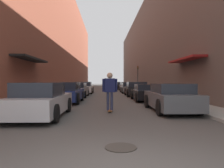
{
  "coord_description": "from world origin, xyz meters",
  "views": [
    {
      "loc": [
        -0.28,
        -3.17,
        1.46
      ],
      "look_at": [
        0.17,
        10.82,
        1.25
      ],
      "focal_mm": 35.0,
      "sensor_mm": 36.0,
      "label": 1
    }
  ],
  "objects_px": {
    "parked_car_right_5": "(122,86)",
    "skateboarder": "(110,88)",
    "parked_car_right_0": "(170,98)",
    "traffic_light": "(138,75)",
    "parked_car_right_1": "(147,93)",
    "parked_car_left_0": "(41,101)",
    "manhole_cover": "(121,147)",
    "parked_car_right_2": "(136,89)",
    "parked_car_right_4": "(126,86)",
    "parked_car_left_1": "(66,93)",
    "parked_car_left_2": "(77,90)",
    "parked_car_left_3": "(84,88)",
    "parked_car_right_3": "(129,88)"
  },
  "relations": [
    {
      "from": "parked_car_left_3",
      "to": "parked_car_right_2",
      "type": "relative_size",
      "value": 1.1
    },
    {
      "from": "parked_car_right_0",
      "to": "parked_car_right_2",
      "type": "bearing_deg",
      "value": 90.85
    },
    {
      "from": "parked_car_left_0",
      "to": "parked_car_right_5",
      "type": "bearing_deg",
      "value": 78.96
    },
    {
      "from": "parked_car_right_1",
      "to": "manhole_cover",
      "type": "xyz_separation_m",
      "value": [
        -2.73,
        -11.06,
        -0.59
      ]
    },
    {
      "from": "parked_car_left_0",
      "to": "parked_car_right_1",
      "type": "relative_size",
      "value": 1.07
    },
    {
      "from": "parked_car_right_1",
      "to": "skateboarder",
      "type": "relative_size",
      "value": 2.19
    },
    {
      "from": "parked_car_right_4",
      "to": "parked_car_right_3",
      "type": "bearing_deg",
      "value": -91.84
    },
    {
      "from": "parked_car_left_1",
      "to": "parked_car_right_1",
      "type": "relative_size",
      "value": 1.05
    },
    {
      "from": "parked_car_left_3",
      "to": "parked_car_right_0",
      "type": "height_order",
      "value": "parked_car_left_3"
    },
    {
      "from": "parked_car_left_3",
      "to": "skateboarder",
      "type": "distance_m",
      "value": 15.18
    },
    {
      "from": "parked_car_left_2",
      "to": "skateboarder",
      "type": "height_order",
      "value": "skateboarder"
    },
    {
      "from": "parked_car_left_1",
      "to": "parked_car_left_0",
      "type": "bearing_deg",
      "value": -89.85
    },
    {
      "from": "parked_car_right_0",
      "to": "parked_car_right_2",
      "type": "height_order",
      "value": "parked_car_right_2"
    },
    {
      "from": "parked_car_right_0",
      "to": "parked_car_right_1",
      "type": "distance_m",
      "value": 5.49
    },
    {
      "from": "parked_car_right_3",
      "to": "parked_car_right_4",
      "type": "bearing_deg",
      "value": 88.16
    },
    {
      "from": "parked_car_left_2",
      "to": "parked_car_left_3",
      "type": "xyz_separation_m",
      "value": [
        0.14,
        5.41,
        0.03
      ]
    },
    {
      "from": "parked_car_right_1",
      "to": "manhole_cover",
      "type": "height_order",
      "value": "parked_car_right_1"
    },
    {
      "from": "parked_car_left_0",
      "to": "parked_car_right_0",
      "type": "relative_size",
      "value": 0.97
    },
    {
      "from": "parked_car_left_0",
      "to": "manhole_cover",
      "type": "distance_m",
      "value": 5.06
    },
    {
      "from": "parked_car_left_3",
      "to": "parked_car_left_2",
      "type": "bearing_deg",
      "value": -91.48
    },
    {
      "from": "parked_car_right_5",
      "to": "skateboarder",
      "type": "height_order",
      "value": "skateboarder"
    },
    {
      "from": "parked_car_left_1",
      "to": "parked_car_right_0",
      "type": "relative_size",
      "value": 0.96
    },
    {
      "from": "parked_car_right_0",
      "to": "traffic_light",
      "type": "bearing_deg",
      "value": 85.74
    },
    {
      "from": "parked_car_right_2",
      "to": "parked_car_right_4",
      "type": "relative_size",
      "value": 0.88
    },
    {
      "from": "skateboarder",
      "to": "manhole_cover",
      "type": "relative_size",
      "value": 2.63
    },
    {
      "from": "parked_car_left_3",
      "to": "manhole_cover",
      "type": "distance_m",
      "value": 20.66
    },
    {
      "from": "parked_car_right_5",
      "to": "manhole_cover",
      "type": "relative_size",
      "value": 5.97
    },
    {
      "from": "parked_car_right_5",
      "to": "skateboarder",
      "type": "bearing_deg",
      "value": -95.75
    },
    {
      "from": "parked_car_left_1",
      "to": "parked_car_right_1",
      "type": "height_order",
      "value": "parked_car_left_1"
    },
    {
      "from": "parked_car_left_0",
      "to": "parked_car_left_2",
      "type": "height_order",
      "value": "parked_car_left_0"
    },
    {
      "from": "manhole_cover",
      "to": "parked_car_left_3",
      "type": "bearing_deg",
      "value": 97.6
    },
    {
      "from": "parked_car_right_4",
      "to": "manhole_cover",
      "type": "height_order",
      "value": "parked_car_right_4"
    },
    {
      "from": "parked_car_left_1",
      "to": "manhole_cover",
      "type": "relative_size",
      "value": 6.05
    },
    {
      "from": "parked_car_left_0",
      "to": "parked_car_right_0",
      "type": "distance_m",
      "value": 5.88
    },
    {
      "from": "parked_car_left_2",
      "to": "manhole_cover",
      "type": "distance_m",
      "value": 15.34
    },
    {
      "from": "parked_car_left_0",
      "to": "skateboarder",
      "type": "distance_m",
      "value": 3.17
    },
    {
      "from": "parked_car_left_2",
      "to": "parked_car_right_5",
      "type": "height_order",
      "value": "parked_car_left_2"
    },
    {
      "from": "parked_car_right_2",
      "to": "manhole_cover",
      "type": "bearing_deg",
      "value": -99.36
    },
    {
      "from": "parked_car_left_0",
      "to": "parked_car_left_3",
      "type": "bearing_deg",
      "value": 89.41
    },
    {
      "from": "parked_car_left_3",
      "to": "parked_car_right_1",
      "type": "relative_size",
      "value": 1.08
    },
    {
      "from": "parked_car_right_1",
      "to": "parked_car_right_5",
      "type": "relative_size",
      "value": 0.97
    },
    {
      "from": "parked_car_right_2",
      "to": "parked_car_right_3",
      "type": "bearing_deg",
      "value": 90.56
    },
    {
      "from": "parked_car_left_0",
      "to": "parked_car_right_5",
      "type": "distance_m",
      "value": 28.55
    },
    {
      "from": "parked_car_left_1",
      "to": "manhole_cover",
      "type": "xyz_separation_m",
      "value": [
        2.92,
        -9.85,
        -0.66
      ]
    },
    {
      "from": "parked_car_left_1",
      "to": "parked_car_right_4",
      "type": "distance_m",
      "value": 18.25
    },
    {
      "from": "manhole_cover",
      "to": "parked_car_left_2",
      "type": "bearing_deg",
      "value": 100.8
    },
    {
      "from": "parked_car_left_1",
      "to": "traffic_light",
      "type": "distance_m",
      "value": 17.74
    },
    {
      "from": "parked_car_left_2",
      "to": "parked_car_right_1",
      "type": "xyz_separation_m",
      "value": [
        5.6,
        -3.99,
        -0.02
      ]
    },
    {
      "from": "parked_car_left_1",
      "to": "parked_car_right_0",
      "type": "distance_m",
      "value": 7.12
    },
    {
      "from": "parked_car_right_2",
      "to": "parked_car_right_4",
      "type": "distance_m",
      "value": 11.25
    }
  ]
}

